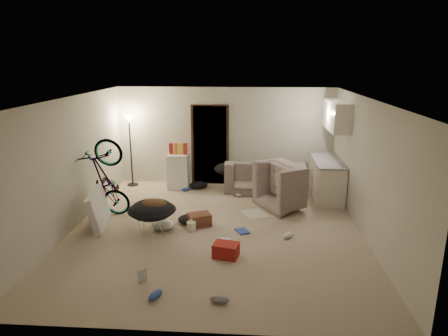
# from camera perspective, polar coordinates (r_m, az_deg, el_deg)

# --- Properties ---
(floor) EXTENTS (5.50, 6.00, 0.02)m
(floor) POSITION_cam_1_polar(r_m,az_deg,el_deg) (7.78, -1.18, -8.86)
(floor) COLOR #B6A38C
(floor) RESTS_ON ground
(ceiling) EXTENTS (5.50, 6.00, 0.02)m
(ceiling) POSITION_cam_1_polar(r_m,az_deg,el_deg) (7.13, -1.29, 9.96)
(ceiling) COLOR white
(ceiling) RESTS_ON wall_back
(wall_back) EXTENTS (5.50, 0.02, 2.50)m
(wall_back) POSITION_cam_1_polar(r_m,az_deg,el_deg) (10.28, 0.25, 4.53)
(wall_back) COLOR beige
(wall_back) RESTS_ON floor
(wall_front) EXTENTS (5.50, 0.02, 2.50)m
(wall_front) POSITION_cam_1_polar(r_m,az_deg,el_deg) (4.54, -4.62, -9.87)
(wall_front) COLOR beige
(wall_front) RESTS_ON floor
(wall_left) EXTENTS (0.02, 6.00, 2.50)m
(wall_left) POSITION_cam_1_polar(r_m,az_deg,el_deg) (8.07, -21.14, 0.47)
(wall_left) COLOR beige
(wall_left) RESTS_ON floor
(wall_right) EXTENTS (0.02, 6.00, 2.50)m
(wall_right) POSITION_cam_1_polar(r_m,az_deg,el_deg) (7.63, 19.90, -0.24)
(wall_right) COLOR beige
(wall_right) RESTS_ON floor
(doorway) EXTENTS (0.85, 0.10, 2.04)m
(doorway) POSITION_cam_1_polar(r_m,az_deg,el_deg) (10.32, -1.99, 3.26)
(doorway) COLOR black
(doorway) RESTS_ON floor
(door_trim) EXTENTS (0.97, 0.04, 2.10)m
(door_trim) POSITION_cam_1_polar(r_m,az_deg,el_deg) (10.29, -2.01, 3.23)
(door_trim) COLOR #311C11
(door_trim) RESTS_ON floor
(floor_lamp) EXTENTS (0.28, 0.28, 1.81)m
(floor_lamp) POSITION_cam_1_polar(r_m,az_deg,el_deg) (10.35, -13.30, 4.52)
(floor_lamp) COLOR black
(floor_lamp) RESTS_ON floor
(kitchen_counter) EXTENTS (0.60, 1.50, 0.88)m
(kitchen_counter) POSITION_cam_1_polar(r_m,az_deg,el_deg) (9.64, 14.43, -1.66)
(kitchen_counter) COLOR silver
(kitchen_counter) RESTS_ON floor
(counter_top) EXTENTS (0.64, 1.54, 0.04)m
(counter_top) POSITION_cam_1_polar(r_m,az_deg,el_deg) (9.52, 14.61, 0.99)
(counter_top) COLOR gray
(counter_top) RESTS_ON kitchen_counter
(kitchen_uppers) EXTENTS (0.38, 1.40, 0.65)m
(kitchen_uppers) POSITION_cam_1_polar(r_m,az_deg,el_deg) (9.35, 15.83, 7.22)
(kitchen_uppers) COLOR silver
(kitchen_uppers) RESTS_ON wall_right
(sofa) EXTENTS (1.94, 0.77, 0.56)m
(sofa) POSITION_cam_1_polar(r_m,az_deg,el_deg) (9.96, 5.72, -1.65)
(sofa) COLOR #383F37
(sofa) RESTS_ON floor
(armchair) EXTENTS (1.42, 1.47, 0.73)m
(armchair) POSITION_cam_1_polar(r_m,az_deg,el_deg) (9.02, 9.90, -3.06)
(armchair) COLOR #383F37
(armchair) RESTS_ON floor
(bicycle) EXTENTS (1.77, 0.89, 0.99)m
(bicycle) POSITION_cam_1_polar(r_m,az_deg,el_deg) (8.59, -16.37, -3.83)
(bicycle) COLOR black
(bicycle) RESTS_ON floor
(book_asset) EXTENTS (0.25, 0.25, 0.02)m
(book_asset) POSITION_cam_1_polar(r_m,az_deg,el_deg) (6.20, -12.17, -15.78)
(book_asset) COLOR #A01E18
(book_asset) RESTS_ON floor
(mini_fridge) EXTENTS (0.51, 0.51, 0.87)m
(mini_fridge) POSITION_cam_1_polar(r_m,az_deg,el_deg) (10.16, -6.51, -0.41)
(mini_fridge) COLOR white
(mini_fridge) RESTS_ON floor
(snack_box_0) EXTENTS (0.11, 0.08, 0.30)m
(snack_box_0) POSITION_cam_1_polar(r_m,az_deg,el_deg) (10.06, -7.56, 2.70)
(snack_box_0) COLOR #A01E18
(snack_box_0) RESTS_ON mini_fridge
(snack_box_1) EXTENTS (0.11, 0.08, 0.30)m
(snack_box_1) POSITION_cam_1_polar(r_m,az_deg,el_deg) (10.03, -6.89, 2.69)
(snack_box_1) COLOR #CF6019
(snack_box_1) RESTS_ON mini_fridge
(snack_box_2) EXTENTS (0.10, 0.08, 0.30)m
(snack_box_2) POSITION_cam_1_polar(r_m,az_deg,el_deg) (10.01, -6.21, 2.69)
(snack_box_2) COLOR gold
(snack_box_2) RESTS_ON mini_fridge
(snack_box_3) EXTENTS (0.10, 0.08, 0.30)m
(snack_box_3) POSITION_cam_1_polar(r_m,az_deg,el_deg) (9.99, -5.53, 2.68)
(snack_box_3) COLOR #A01E18
(snack_box_3) RESTS_ON mini_fridge
(saucer_chair) EXTENTS (0.90, 0.90, 0.64)m
(saucer_chair) POSITION_cam_1_polar(r_m,az_deg,el_deg) (7.61, -10.23, -6.49)
(saucer_chair) COLOR silver
(saucer_chair) RESTS_ON floor
(hoodie) EXTENTS (0.52, 0.45, 0.22)m
(hoodie) POSITION_cam_1_polar(r_m,az_deg,el_deg) (7.50, -9.99, -5.21)
(hoodie) COLOR #4D2F1A
(hoodie) RESTS_ON saucer_chair
(sofa_drape) EXTENTS (0.60, 0.51, 0.28)m
(sofa_drape) POSITION_cam_1_polar(r_m,az_deg,el_deg) (9.89, 0.26, -0.12)
(sofa_drape) COLOR black
(sofa_drape) RESTS_ON sofa
(tv_box) EXTENTS (0.46, 1.11, 0.73)m
(tv_box) POSITION_cam_1_polar(r_m,az_deg,el_deg) (8.18, -17.52, -5.58)
(tv_box) COLOR silver
(tv_box) RESTS_ON floor
(drink_case_a) EXTENTS (0.51, 0.45, 0.24)m
(drink_case_a) POSITION_cam_1_polar(r_m,az_deg,el_deg) (7.92, -3.52, -7.38)
(drink_case_a) COLOR brown
(drink_case_a) RESTS_ON floor
(drink_case_b) EXTENTS (0.46, 0.38, 0.23)m
(drink_case_b) POSITION_cam_1_polar(r_m,az_deg,el_deg) (6.74, 0.28, -11.65)
(drink_case_b) COLOR #A01E18
(drink_case_b) RESTS_ON floor
(juicer) EXTENTS (0.18, 0.18, 0.25)m
(juicer) POSITION_cam_1_polar(r_m,az_deg,el_deg) (7.72, -4.70, -8.19)
(juicer) COLOR white
(juicer) RESTS_ON floor
(newspaper) EXTENTS (0.64, 0.71, 0.01)m
(newspaper) POSITION_cam_1_polar(r_m,az_deg,el_deg) (8.54, 4.45, -6.53)
(newspaper) COLOR beige
(newspaper) RESTS_ON floor
(book_blue) EXTENTS (0.30, 0.34, 0.03)m
(book_blue) POSITION_cam_1_polar(r_m,az_deg,el_deg) (7.68, 2.64, -9.01)
(book_blue) COLOR #2F4BAA
(book_blue) RESTS_ON floor
(book_white) EXTENTS (0.24, 0.30, 0.03)m
(book_white) POSITION_cam_1_polar(r_m,az_deg,el_deg) (7.29, 0.09, -10.41)
(book_white) COLOR silver
(book_white) RESTS_ON floor
(shoe_0) EXTENTS (0.26, 0.21, 0.09)m
(shoe_0) POSITION_cam_1_polar(r_m,az_deg,el_deg) (9.97, -5.46, -3.05)
(shoe_0) COLOR #2F4BAA
(shoe_0) RESTS_ON floor
(shoe_1) EXTENTS (0.25, 0.25, 0.09)m
(shoe_1) POSITION_cam_1_polar(r_m,az_deg,el_deg) (9.51, 1.97, -3.90)
(shoe_1) COLOR slate
(shoe_1) RESTS_ON floor
(shoe_2) EXTENTS (0.22, 0.30, 0.10)m
(shoe_2) POSITION_cam_1_polar(r_m,az_deg,el_deg) (5.81, -9.78, -17.45)
(shoe_2) COLOR #2F4BAA
(shoe_2) RESTS_ON floor
(shoe_3) EXTENTS (0.28, 0.13, 0.10)m
(shoe_3) POSITION_cam_1_polar(r_m,az_deg,el_deg) (5.65, -0.64, -18.29)
(shoe_3) COLOR slate
(shoe_3) RESTS_ON floor
(shoe_4) EXTENTS (0.26, 0.29, 0.10)m
(shoe_4) POSITION_cam_1_polar(r_m,az_deg,el_deg) (7.52, 9.14, -9.44)
(shoe_4) COLOR white
(shoe_4) RESTS_ON floor
(clothes_lump_a) EXTENTS (0.53, 0.47, 0.16)m
(clothes_lump_a) POSITION_cam_1_polar(r_m,az_deg,el_deg) (8.07, -4.79, -7.29)
(clothes_lump_a) COLOR black
(clothes_lump_a) RESTS_ON floor
(clothes_lump_b) EXTENTS (0.63, 0.61, 0.14)m
(clothes_lump_b) POSITION_cam_1_polar(r_m,az_deg,el_deg) (10.19, -3.68, -2.43)
(clothes_lump_b) COLOR black
(clothes_lump_b) RESTS_ON floor
(clothes_lump_c) EXTENTS (0.62, 0.62, 0.15)m
(clothes_lump_c) POSITION_cam_1_polar(r_m,az_deg,el_deg) (7.90, -8.73, -8.00)
(clothes_lump_c) COLOR silver
(clothes_lump_c) RESTS_ON floor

